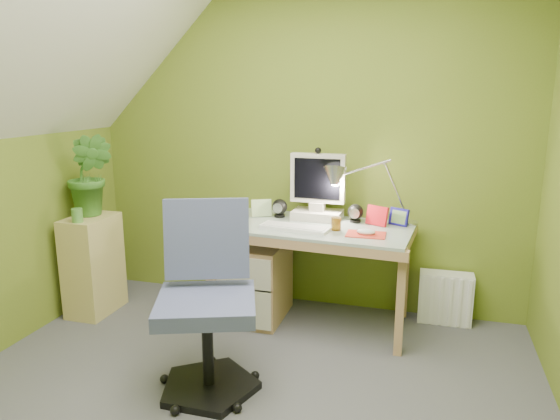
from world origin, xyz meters
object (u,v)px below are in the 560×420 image
(desk, at_px, (311,275))
(potted_plant, at_px, (90,175))
(side_ledge, at_px, (93,265))
(desk_lamp, at_px, (384,177))
(monitor, at_px, (318,181))
(radiator, at_px, (445,298))
(task_chair, at_px, (206,300))

(desk, bearing_deg, potted_plant, -168.02)
(desk, bearing_deg, side_ledge, -166.22)
(desk_lamp, distance_m, potted_plant, 2.04)
(monitor, xyz_separation_m, radiator, (0.90, 0.09, -0.79))
(desk_lamp, height_order, radiator, desk_lamp)
(side_ledge, bearing_deg, potted_plant, 90.00)
(monitor, height_order, radiator, monitor)
(monitor, distance_m, side_ledge, 1.73)
(monitor, distance_m, potted_plant, 1.60)
(desk_lamp, bearing_deg, potted_plant, -178.95)
(side_ledge, xyz_separation_m, potted_plant, (0.00, 0.05, 0.65))
(desk, bearing_deg, monitor, 94.56)
(desk, height_order, desk_lamp, desk_lamp)
(side_ledge, distance_m, potted_plant, 0.65)
(desk_lamp, relative_size, task_chair, 0.61)
(potted_plant, xyz_separation_m, task_chair, (1.21, -0.77, -0.49))
(task_chair, bearing_deg, side_ledge, 129.17)
(radiator, bearing_deg, potted_plant, -169.87)
(monitor, bearing_deg, desk_lamp, 0.69)
(desk_lamp, relative_size, potted_plant, 1.09)
(potted_plant, bearing_deg, monitor, 13.83)
(potted_plant, distance_m, task_chair, 1.52)
(potted_plant, distance_m, radiator, 2.63)
(desk_lamp, xyz_separation_m, task_chair, (-0.79, -1.15, -0.50))
(potted_plant, xyz_separation_m, radiator, (2.45, 0.47, -0.83))
(desk, xyz_separation_m, monitor, (0.00, 0.18, 0.62))
(potted_plant, height_order, radiator, potted_plant)
(desk_lamp, distance_m, task_chair, 1.48)
(monitor, bearing_deg, task_chair, -105.79)
(task_chair, bearing_deg, desk_lamp, 35.18)
(desk_lamp, bearing_deg, desk, -167.95)
(desk, relative_size, potted_plant, 2.25)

